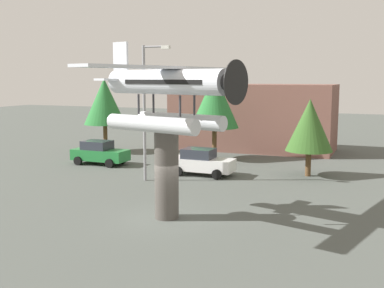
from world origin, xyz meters
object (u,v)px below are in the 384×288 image
Objects in this scene: car_mid_white at (201,162)px; tree_east at (215,101)px; tree_center_back at (310,125)px; car_near_green at (99,153)px; display_pedestal at (167,175)px; storefront_building at (253,117)px; floatplane_monument at (168,93)px; tree_west at (104,102)px; streetlight_primary at (147,104)px.

tree_east reaches higher than car_mid_white.
tree_center_back is (7.88, -3.74, -1.26)m from tree_east.
tree_center_back is at bearing 6.37° from car_near_green.
display_pedestal reaches higher than car_near_green.
display_pedestal is 14.77m from car_near_green.
tree_east is (-1.32, 6.16, 3.72)m from car_mid_white.
tree_center_back is (14.97, 1.67, 2.46)m from car_near_green.
tree_east is at bearing 154.59° from tree_center_back.
storefront_building is at bearing 89.86° from car_mid_white.
display_pedestal is at bearing -110.43° from tree_center_back.
floatplane_monument is 2.05× the size of tree_center_back.
tree_west is at bearing 145.47° from floatplane_monument.
car_near_green is at bearing 148.69° from streetlight_primary.
car_mid_white is (-2.21, 9.63, -4.84)m from floatplane_monument.
car_mid_white is 7.32m from tree_east.
tree_west is at bearing 130.60° from display_pedestal.
floatplane_monument is 2.46× the size of car_mid_white.
tree_east is at bearing 117.28° from floatplane_monument.
tree_east is at bearing 37.39° from car_near_green.
tree_west reaches higher than storefront_building.
car_near_green is 0.83× the size of tree_center_back.
car_near_green is at bearing 150.35° from floatplane_monument.
car_near_green is 0.50× the size of streetlight_primary.
floatplane_monument reaches higher than tree_center_back.
car_near_green is 8.00m from streetlight_primary.
streetlight_primary reaches higher than tree_east.
streetlight_primary is (-4.54, 6.71, 2.78)m from display_pedestal.
tree_west is 9.98m from tree_east.
tree_east is (1.13, 9.04, -0.20)m from streetlight_primary.
car_mid_white is at bearing -159.79° from tree_center_back.
car_mid_white is at bearing 102.28° from display_pedestal.
streetlight_primary reaches higher than car_mid_white.
tree_west is (-2.89, 5.28, 3.48)m from car_near_green.
streetlight_primary is at bearing -31.31° from car_near_green.
streetlight_primary reaches higher than floatplane_monument.
car_near_green is at bearing -125.88° from storefront_building.
storefront_building is 2.23× the size of tree_west.
floatplane_monument is at bearing -44.31° from car_near_green.
tree_center_back is at bearing 69.57° from display_pedestal.
storefront_building is 2.81× the size of tree_center_back.
streetlight_primary is 15.60m from storefront_building.
display_pedestal is 0.29× the size of storefront_building.
car_mid_white is at bearing 117.62° from floatplane_monument.
floatplane_monument is at bearing -109.85° from tree_center_back.
car_near_green is at bearing 174.94° from car_mid_white.
car_near_green is at bearing 135.44° from display_pedestal.
display_pedestal is at bearing -55.94° from streetlight_primary.
tree_center_back is at bearing -56.83° from storefront_building.
floatplane_monument is at bearing -49.20° from tree_west.
storefront_building is 6.61m from tree_east.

